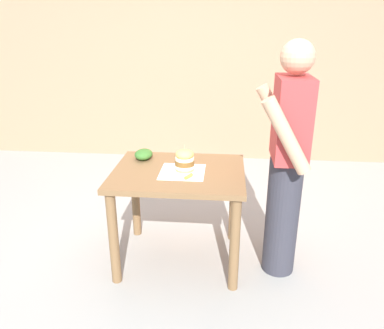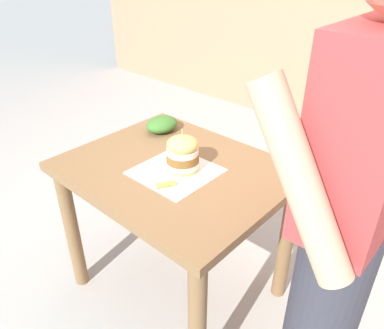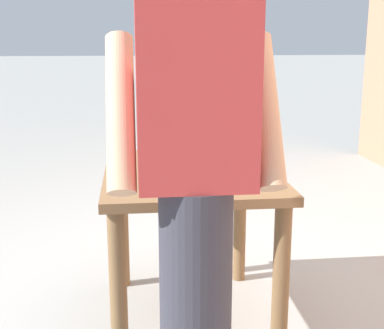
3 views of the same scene
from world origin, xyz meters
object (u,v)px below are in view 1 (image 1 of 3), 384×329
at_px(sandwich, 185,160).
at_px(diner_across_table, 287,161).
at_px(pickle_spear, 189,176).
at_px(patio_table, 179,188).
at_px(side_salad, 144,154).

xyz_separation_m(sandwich, diner_across_table, (0.06, 0.72, 0.04)).
height_order(pickle_spear, diner_across_table, diner_across_table).
bearing_deg(patio_table, sandwich, 89.02).
distance_m(side_salad, diner_across_table, 1.11).
bearing_deg(side_salad, sandwich, 58.42).
relative_size(side_salad, diner_across_table, 0.11).
height_order(patio_table, sandwich, sandwich).
bearing_deg(patio_table, side_salad, -125.18).
bearing_deg(patio_table, pickle_spear, 31.80).
relative_size(patio_table, pickle_spear, 12.50).
relative_size(sandwich, pickle_spear, 2.51).
distance_m(patio_table, diner_across_table, 0.81).
bearing_deg(diner_across_table, patio_table, -94.64).
xyz_separation_m(patio_table, pickle_spear, (0.14, 0.09, 0.16)).
bearing_deg(patio_table, diner_across_table, 85.36).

